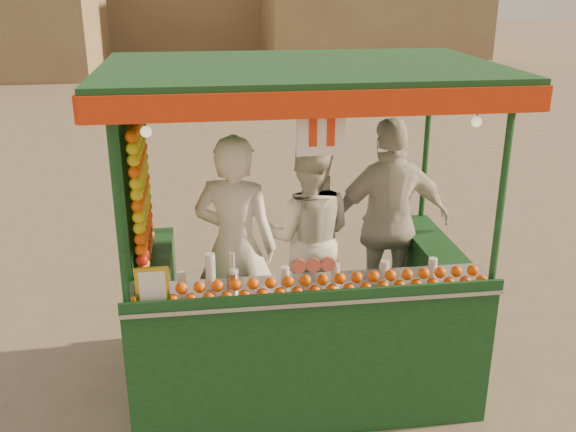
{
  "coord_description": "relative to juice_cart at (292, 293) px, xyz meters",
  "views": [
    {
      "loc": [
        -0.51,
        -4.73,
        3.28
      ],
      "look_at": [
        0.14,
        0.01,
        1.49
      ],
      "focal_mm": 40.4,
      "sensor_mm": 36.0,
      "label": 1
    }
  ],
  "objects": [
    {
      "name": "ground",
      "position": [
        -0.16,
        0.1,
        -0.86
      ],
      "size": [
        90.0,
        90.0,
        0.0
      ],
      "primitive_type": "plane",
      "color": "#685D4A",
      "rests_on": "ground"
    },
    {
      "name": "juice_cart",
      "position": [
        0.0,
        0.0,
        0.0
      ],
      "size": [
        2.94,
        1.9,
        2.67
      ],
      "color": "#0F3A15",
      "rests_on": "ground"
    },
    {
      "name": "vendor_left",
      "position": [
        -0.44,
        0.16,
        0.37
      ],
      "size": [
        0.78,
        0.65,
        1.84
      ],
      "rotation": [
        0.0,
        0.0,
        2.79
      ],
      "color": "white",
      "rests_on": "ground"
    },
    {
      "name": "vendor_middle",
      "position": [
        0.21,
        0.46,
        0.3
      ],
      "size": [
        0.94,
        0.8,
        1.7
      ],
      "rotation": [
        0.0,
        0.0,
        2.94
      ],
      "color": "white",
      "rests_on": "ground"
    },
    {
      "name": "vendor_right",
      "position": [
        0.93,
        0.49,
        0.38
      ],
      "size": [
        1.11,
        0.5,
        1.86
      ],
      "rotation": [
        0.0,
        0.0,
        3.18
      ],
      "color": "beige",
      "rests_on": "ground"
    }
  ]
}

